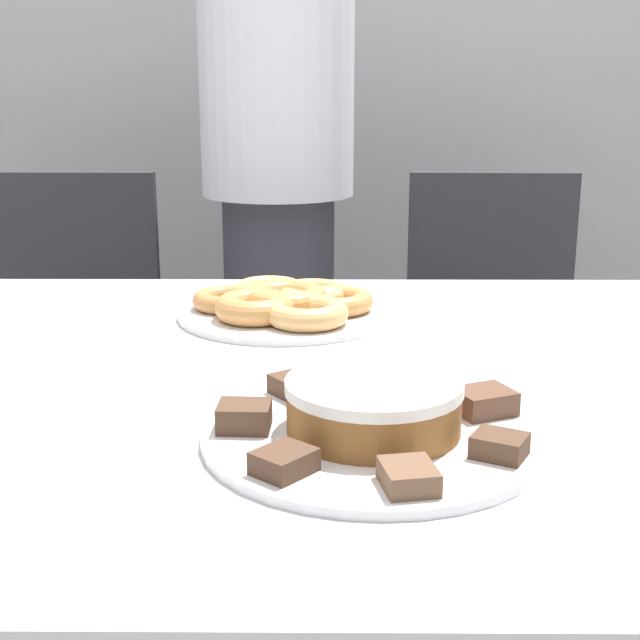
{
  "coord_description": "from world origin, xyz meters",
  "views": [
    {
      "loc": [
        0.01,
        -1.04,
        1.08
      ],
      "look_at": [
        -0.0,
        0.03,
        0.79
      ],
      "focal_mm": 50.0,
      "sensor_mm": 36.0,
      "label": 1
    }
  ],
  "objects_px": {
    "plate_donuts": "(285,313)",
    "frosted_cake": "(374,406)",
    "person_standing": "(278,171)",
    "office_chair_left": "(67,379)",
    "office_chair_right": "(494,380)",
    "plate_cake": "(373,436)"
  },
  "relations": [
    {
      "from": "office_chair_right",
      "to": "plate_cake",
      "type": "height_order",
      "value": "office_chair_right"
    },
    {
      "from": "person_standing",
      "to": "plate_donuts",
      "type": "distance_m",
      "value": 0.7
    },
    {
      "from": "person_standing",
      "to": "office_chair_left",
      "type": "height_order",
      "value": "person_standing"
    },
    {
      "from": "plate_donuts",
      "to": "frosted_cake",
      "type": "height_order",
      "value": "frosted_cake"
    },
    {
      "from": "plate_donuts",
      "to": "office_chair_left",
      "type": "bearing_deg",
      "value": 130.12
    },
    {
      "from": "office_chair_right",
      "to": "plate_donuts",
      "type": "distance_m",
      "value": 0.85
    },
    {
      "from": "person_standing",
      "to": "office_chair_left",
      "type": "relative_size",
      "value": 1.92
    },
    {
      "from": "plate_donuts",
      "to": "plate_cake",
      "type": "bearing_deg",
      "value": -77.14
    },
    {
      "from": "person_standing",
      "to": "frosted_cake",
      "type": "xyz_separation_m",
      "value": [
        0.16,
        -1.17,
        -0.12
      ]
    },
    {
      "from": "frosted_cake",
      "to": "plate_donuts",
      "type": "bearing_deg",
      "value": 102.86
    },
    {
      "from": "person_standing",
      "to": "plate_cake",
      "type": "bearing_deg",
      "value": -82.38
    },
    {
      "from": "person_standing",
      "to": "plate_donuts",
      "type": "height_order",
      "value": "person_standing"
    },
    {
      "from": "person_standing",
      "to": "plate_donuts",
      "type": "relative_size",
      "value": 5.16
    },
    {
      "from": "office_chair_left",
      "to": "plate_cake",
      "type": "xyz_separation_m",
      "value": [
        0.65,
        -1.13,
        0.33
      ]
    },
    {
      "from": "plate_donuts",
      "to": "office_chair_right",
      "type": "bearing_deg",
      "value": 54.87
    },
    {
      "from": "person_standing",
      "to": "plate_cake",
      "type": "xyz_separation_m",
      "value": [
        0.16,
        -1.17,
        -0.15
      ]
    },
    {
      "from": "person_standing",
      "to": "frosted_cake",
      "type": "relative_size",
      "value": 9.48
    },
    {
      "from": "office_chair_right",
      "to": "plate_donuts",
      "type": "xyz_separation_m",
      "value": [
        -0.45,
        -0.64,
        0.33
      ]
    },
    {
      "from": "office_chair_right",
      "to": "frosted_cake",
      "type": "xyz_separation_m",
      "value": [
        -0.34,
        -1.13,
        0.36
      ]
    },
    {
      "from": "office_chair_right",
      "to": "frosted_cake",
      "type": "bearing_deg",
      "value": -104.59
    },
    {
      "from": "person_standing",
      "to": "office_chair_left",
      "type": "bearing_deg",
      "value": -175.04
    },
    {
      "from": "office_chair_left",
      "to": "office_chair_right",
      "type": "distance_m",
      "value": 0.99
    }
  ]
}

